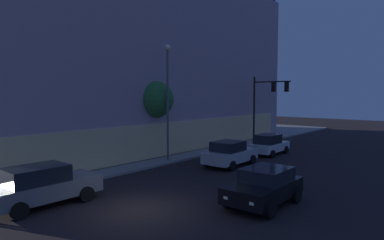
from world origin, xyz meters
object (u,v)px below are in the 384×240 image
object	(u,v)px
car_grey	(42,185)
car_white	(269,144)
sidewalk_tree	(155,100)
car_silver	(230,153)
traffic_light_far_corner	(267,97)
street_lamp_sidewalk	(168,88)
modern_building	(92,58)
car_black	(264,186)

from	to	relation	value
car_grey	car_white	distance (m)	18.00
sidewalk_tree	car_silver	bearing A→B (deg)	-74.71
car_grey	car_silver	distance (m)	12.37
traffic_light_far_corner	street_lamp_sidewalk	bearing A→B (deg)	173.00
traffic_light_far_corner	car_silver	distance (m)	11.20
traffic_light_far_corner	car_grey	xyz separation A→B (m)	(-22.50, -1.08, -3.67)
sidewalk_tree	car_white	world-z (taller)	sidewalk_tree
modern_building	car_black	xyz separation A→B (m)	(-7.73, -24.28, -7.77)
modern_building	sidewalk_tree	size ratio (longest dim) A/B	5.79
sidewalk_tree	car_silver	world-z (taller)	sidewalk_tree
street_lamp_sidewalk	sidewalk_tree	world-z (taller)	street_lamp_sidewalk
sidewalk_tree	car_white	distance (m)	9.80
sidewalk_tree	car_black	bearing A→B (deg)	-111.05
modern_building	car_grey	bearing A→B (deg)	-129.71
sidewalk_tree	car_black	size ratio (longest dim) A/B	1.38
car_black	car_white	world-z (taller)	car_white
car_grey	car_white	world-z (taller)	car_grey
modern_building	car_black	world-z (taller)	modern_building
car_black	modern_building	bearing A→B (deg)	72.34
car_grey	car_black	distance (m)	9.69
traffic_light_far_corner	car_white	bearing A→B (deg)	-150.16
street_lamp_sidewalk	sidewalk_tree	size ratio (longest dim) A/B	1.44
modern_building	car_black	distance (m)	26.64
modern_building	car_black	bearing A→B (deg)	-107.66
modern_building	street_lamp_sidewalk	bearing A→B (deg)	-104.05
modern_building	car_silver	xyz separation A→B (m)	(-1.83, -18.54, -7.77)
street_lamp_sidewalk	car_grey	world-z (taller)	street_lamp_sidewalk
car_grey	street_lamp_sidewalk	bearing A→B (deg)	13.67
sidewalk_tree	car_black	xyz separation A→B (m)	(-4.37, -11.35, -3.60)
sidewalk_tree	car_silver	size ratio (longest dim) A/B	1.31
modern_building	car_white	distance (m)	20.45
traffic_light_far_corner	car_black	bearing A→B (deg)	-152.55
traffic_light_far_corner	street_lamp_sidewalk	size ratio (longest dim) A/B	0.78
traffic_light_far_corner	street_lamp_sidewalk	world-z (taller)	street_lamp_sidewalk
street_lamp_sidewalk	car_grey	xyz separation A→B (m)	(-10.49, -2.55, -4.36)
traffic_light_far_corner	car_black	size ratio (longest dim) A/B	1.55
traffic_light_far_corner	sidewalk_tree	distance (m)	12.13
traffic_light_far_corner	car_black	world-z (taller)	traffic_light_far_corner
street_lamp_sidewalk	car_silver	bearing A→B (deg)	-66.64
modern_building	car_grey	world-z (taller)	modern_building
car_silver	car_white	size ratio (longest dim) A/B	1.06
street_lamp_sidewalk	car_black	bearing A→B (deg)	-112.70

